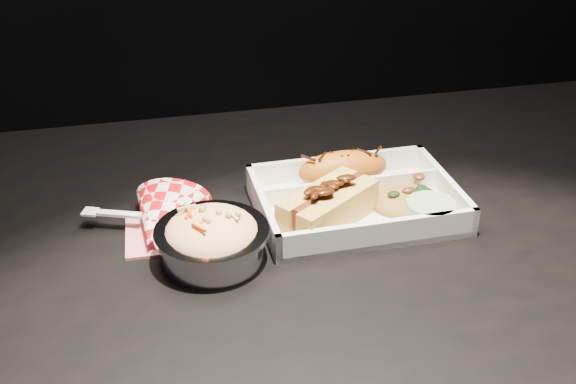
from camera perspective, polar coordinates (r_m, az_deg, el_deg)
The scene contains 8 objects.
dining_table at distance 0.93m, azimuth 2.54°, elevation -8.29°, with size 1.20×0.80×0.75m.
food_tray at distance 0.92m, azimuth 5.34°, elevation -0.95°, with size 0.25×0.18×0.04m.
fried_pastry at distance 0.96m, azimuth 4.36°, elevation 1.83°, with size 0.12×0.05×0.05m, color #C46413.
hotdog at distance 0.88m, azimuth 3.17°, elevation -0.90°, with size 0.14×0.12×0.06m.
fried_rice_mound at distance 0.93m, azimuth 9.40°, elevation -0.11°, with size 0.09×0.08×0.03m, color #A97C31.
cupcake_liner at distance 0.90m, azimuth 11.18°, elevation -1.65°, with size 0.06×0.06×0.03m, color #9DB98C.
foil_coleslaw_cup at distance 0.82m, azimuth -6.04°, elevation -3.59°, with size 0.13×0.13×0.07m.
napkin_fork at distance 0.89m, azimuth -9.95°, elevation -2.19°, with size 0.16×0.14×0.10m.
Camera 1 is at (-0.20, -0.70, 1.23)m, focal length 45.00 mm.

